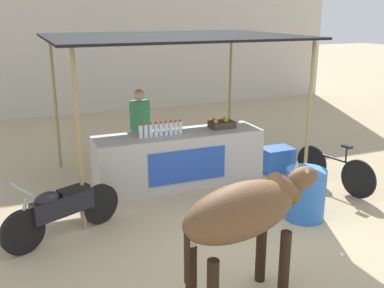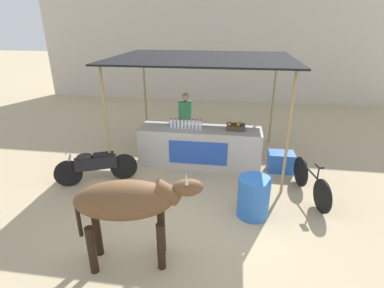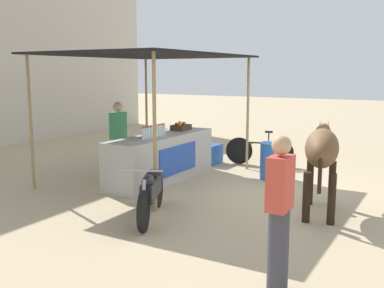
{
  "view_description": "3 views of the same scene",
  "coord_description": "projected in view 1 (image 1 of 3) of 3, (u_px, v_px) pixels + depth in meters",
  "views": [
    {
      "loc": [
        -2.7,
        -4.94,
        3.03
      ],
      "look_at": [
        -0.19,
        1.13,
        1.07
      ],
      "focal_mm": 42.0,
      "sensor_mm": 36.0,
      "label": 1
    },
    {
      "loc": [
        0.8,
        -4.69,
        3.41
      ],
      "look_at": [
        -0.04,
        1.11,
        0.99
      ],
      "focal_mm": 28.0,
      "sensor_mm": 36.0,
      "label": 2
    },
    {
      "loc": [
        -7.73,
        -3.0,
        2.28
      ],
      "look_at": [
        -0.29,
        1.3,
        0.88
      ],
      "focal_mm": 42.0,
      "sensor_mm": 36.0,
      "label": 3
    }
  ],
  "objects": [
    {
      "name": "ground_plane",
      "position": [
        236.0,
        238.0,
        6.23
      ],
      "size": [
        60.0,
        60.0,
        0.0
      ],
      "primitive_type": "plane",
      "color": "tan"
    },
    {
      "name": "building_wall_far",
      "position": [
        97.0,
        5.0,
        13.32
      ],
      "size": [
        16.0,
        0.5,
        6.35
      ],
      "primitive_type": "cube",
      "color": "beige",
      "rests_on": "ground"
    },
    {
      "name": "stall_counter",
      "position": [
        179.0,
        159.0,
        8.04
      ],
      "size": [
        3.0,
        0.82,
        0.96
      ],
      "color": "#B2ADA8",
      "rests_on": "ground"
    },
    {
      "name": "stall_awning",
      "position": [
        172.0,
        41.0,
        7.72
      ],
      "size": [
        4.2,
        3.2,
        2.63
      ],
      "color": "black",
      "rests_on": "ground"
    },
    {
      "name": "water_bottle_row",
      "position": [
        161.0,
        129.0,
        7.7
      ],
      "size": [
        0.79,
        0.07,
        0.25
      ],
      "color": "silver",
      "rests_on": "stall_counter"
    },
    {
      "name": "fruit_crate",
      "position": [
        222.0,
        124.0,
        8.24
      ],
      "size": [
        0.44,
        0.32,
        0.18
      ],
      "color": "#3F3326",
      "rests_on": "stall_counter"
    },
    {
      "name": "vendor_behind_counter",
      "position": [
        140.0,
        132.0,
        8.42
      ],
      "size": [
        0.34,
        0.22,
        1.65
      ],
      "color": "#383842",
      "rests_on": "ground"
    },
    {
      "name": "cooler_box",
      "position": [
        277.0,
        160.0,
        8.75
      ],
      "size": [
        0.6,
        0.44,
        0.48
      ],
      "primitive_type": "cube",
      "color": "blue",
      "rests_on": "ground"
    },
    {
      "name": "water_barrel",
      "position": [
        305.0,
        194.0,
        6.72
      ],
      "size": [
        0.59,
        0.59,
        0.78
      ],
      "primitive_type": "cylinder",
      "color": "blue",
      "rests_on": "ground"
    },
    {
      "name": "cow",
      "position": [
        246.0,
        214.0,
        4.59
      ],
      "size": [
        1.85,
        0.81,
        1.44
      ],
      "color": "brown",
      "rests_on": "ground"
    },
    {
      "name": "motorcycle_parked",
      "position": [
        62.0,
        209.0,
        6.13
      ],
      "size": [
        1.67,
        0.89,
        0.9
      ],
      "color": "black",
      "rests_on": "ground"
    },
    {
      "name": "bicycle_leaning",
      "position": [
        334.0,
        170.0,
        7.88
      ],
      "size": [
        0.4,
        1.63,
        0.85
      ],
      "color": "black",
      "rests_on": "ground"
    }
  ]
}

